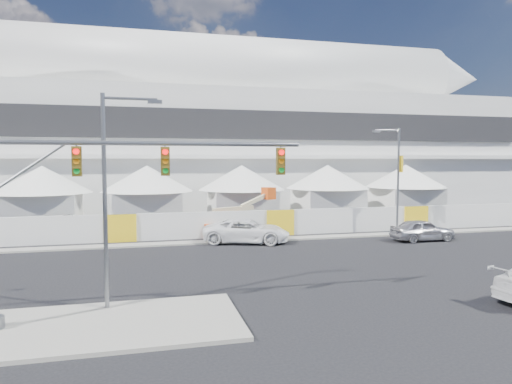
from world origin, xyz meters
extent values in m
plane|color=black|center=(0.00, 0.00, 0.00)|extent=(160.00, 160.00, 0.00)
cube|color=gray|center=(-6.00, -3.00, 0.07)|extent=(10.00, 5.00, 0.15)
cube|color=gray|center=(20.00, 12.50, 0.06)|extent=(80.00, 1.20, 0.12)
cube|color=silver|center=(8.00, 42.00, 7.00)|extent=(80.00, 24.00, 14.00)
cube|color=black|center=(8.00, 29.85, 9.80)|extent=(68.00, 0.30, 3.20)
cube|color=silver|center=(8.00, 29.60, 6.30)|extent=(72.00, 0.80, 0.50)
cylinder|color=silver|center=(8.00, 40.00, 17.78)|extent=(57.60, 8.40, 8.40)
cylinder|color=silver|center=(10.00, 40.00, 17.36)|extent=(51.60, 6.80, 6.80)
cylinder|color=silver|center=(12.00, 40.00, 16.94)|extent=(45.60, 5.20, 5.20)
cone|color=silver|center=(40.80, 40.00, 18.00)|extent=(8.00, 7.60, 7.60)
cube|color=white|center=(-13.00, 24.00, 1.50)|extent=(6.00, 6.00, 3.00)
cone|color=white|center=(-13.00, 24.00, 4.20)|extent=(8.40, 8.40, 2.40)
cube|color=white|center=(-4.00, 24.00, 1.50)|extent=(6.00, 6.00, 3.00)
cone|color=white|center=(-4.00, 24.00, 4.20)|extent=(8.40, 8.40, 2.40)
cube|color=white|center=(5.00, 24.00, 1.50)|extent=(6.00, 6.00, 3.00)
cone|color=white|center=(5.00, 24.00, 4.20)|extent=(8.40, 8.40, 2.40)
cube|color=white|center=(14.00, 24.00, 1.50)|extent=(6.00, 6.00, 3.00)
cone|color=white|center=(14.00, 24.00, 4.20)|extent=(8.40, 8.40, 2.40)
cube|color=white|center=(23.00, 24.00, 1.50)|extent=(6.00, 6.00, 3.00)
cone|color=white|center=(23.00, 24.00, 4.20)|extent=(8.40, 8.40, 2.40)
cube|color=silver|center=(6.00, 14.50, 1.00)|extent=(70.00, 0.25, 2.00)
imported|color=#A8A8AD|center=(15.39, 9.58, 0.79)|extent=(1.93, 4.68, 1.58)
imported|color=white|center=(2.74, 11.93, 0.85)|extent=(4.52, 6.70, 1.70)
imported|color=silver|center=(17.39, 19.45, 0.68)|extent=(3.62, 4.16, 1.36)
imported|color=black|center=(22.97, 18.02, 0.77)|extent=(2.85, 4.81, 1.53)
imported|color=silver|center=(-8.57, 18.71, 0.73)|extent=(4.29, 5.40, 1.47)
cylinder|color=gray|center=(-3.98, -2.61, 6.49)|extent=(10.93, 0.16, 0.16)
cube|color=#594714|center=(-6.63, -2.61, 5.85)|extent=(0.32, 0.22, 1.05)
cube|color=#594714|center=(-3.61, -2.61, 5.85)|extent=(0.32, 0.22, 1.05)
cube|color=#594714|center=(0.78, -2.61, 5.85)|extent=(0.32, 0.22, 1.05)
cylinder|color=gray|center=(-5.83, -1.24, 4.29)|extent=(0.17, 0.17, 8.27)
cylinder|color=gray|center=(-4.82, -1.24, 8.24)|extent=(2.02, 0.11, 0.11)
cube|color=gray|center=(-3.90, -1.24, 8.15)|extent=(0.55, 0.23, 0.14)
cylinder|color=gray|center=(15.10, 12.50, 4.19)|extent=(0.17, 0.17, 8.39)
cylinder|color=gray|center=(14.07, 12.50, 8.20)|extent=(2.05, 0.11, 0.11)
cube|color=gray|center=(13.14, 12.50, 8.11)|extent=(0.56, 0.23, 0.14)
cube|color=yellow|center=(15.33, 12.50, 5.59)|extent=(0.03, 0.56, 1.30)
cube|color=#EF5516|center=(1.50, 15.50, 0.55)|extent=(3.94, 2.90, 1.10)
cube|color=beige|center=(2.70, 15.50, 2.00)|extent=(3.62, 1.84, 0.35)
cube|color=beige|center=(4.90, 15.50, 2.60)|extent=(2.82, 1.45, 1.21)
cube|color=#EF5516|center=(6.30, 15.50, 3.10)|extent=(1.18, 1.18, 1.00)
camera|label=1|loc=(-4.42, -19.52, 5.89)|focal=32.00mm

